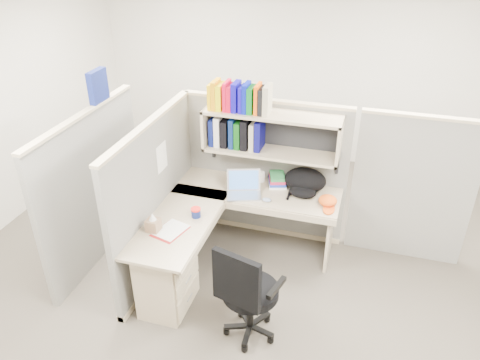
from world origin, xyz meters
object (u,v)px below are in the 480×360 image
(desk, at_px, (193,254))
(backpack, at_px, (304,183))
(laptop, at_px, (244,185))
(snack_canister, at_px, (196,212))
(task_chair, at_px, (248,306))

(desk, bearing_deg, backpack, 46.53)
(desk, distance_m, backpack, 1.35)
(laptop, bearing_deg, desk, -131.68)
(laptop, bearing_deg, snack_canister, -142.28)
(task_chair, bearing_deg, laptop, 107.76)
(snack_canister, bearing_deg, laptop, 56.24)
(desk, bearing_deg, snack_canister, 98.95)
(backpack, distance_m, snack_canister, 1.17)
(task_chair, bearing_deg, snack_canister, 137.61)
(backpack, height_order, snack_canister, backpack)
(desk, xyz_separation_m, task_chair, (0.67, -0.43, -0.08))
(desk, bearing_deg, task_chair, -32.96)
(desk, xyz_separation_m, laptop, (0.30, 0.71, 0.42))
(task_chair, bearing_deg, backpack, 81.01)
(desk, relative_size, laptop, 4.98)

